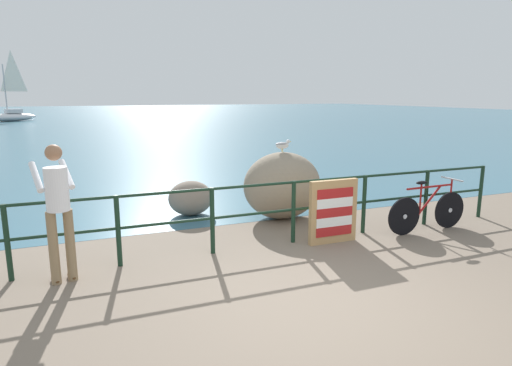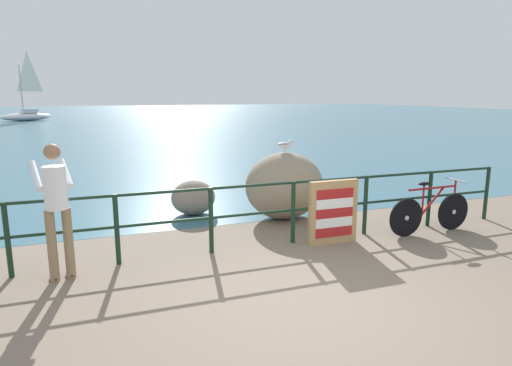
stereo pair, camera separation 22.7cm
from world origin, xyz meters
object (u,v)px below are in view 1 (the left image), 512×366
at_px(bicycle, 428,210).
at_px(person_at_railing, 58,207).
at_px(breakwater_boulder_main, 282,185).
at_px(breakwater_boulder_left, 191,198).
at_px(folded_deckchair_stack, 333,212).
at_px(seagull, 283,145).
at_px(sailboat, 11,113).

relative_size(bicycle, person_at_railing, 0.96).
xyz_separation_m(breakwater_boulder_main, breakwater_boulder_left, (-1.60, 0.87, -0.30)).
distance_m(folded_deckchair_stack, seagull, 1.91).
bearing_deg(seagull, sailboat, 103.56).
distance_m(bicycle, seagull, 2.86).
height_order(person_at_railing, folded_deckchair_stack, person_at_railing).
height_order(folded_deckchair_stack, seagull, seagull).
bearing_deg(breakwater_boulder_left, person_at_railing, -132.03).
bearing_deg(person_at_railing, bicycle, -104.53).
relative_size(breakwater_boulder_left, sailboat, 0.14).
relative_size(folded_deckchair_stack, breakwater_boulder_left, 1.18).
xyz_separation_m(bicycle, breakwater_boulder_main, (-2.01, 1.73, 0.26)).
distance_m(breakwater_boulder_left, seagull, 2.12).
bearing_deg(sailboat, seagull, 77.27).
height_order(person_at_railing, breakwater_boulder_main, person_at_railing).
relative_size(seagull, sailboat, 0.05).
xyz_separation_m(folded_deckchair_stack, breakwater_boulder_main, (-0.14, 1.63, 0.13)).
xyz_separation_m(breakwater_boulder_main, sailboat, (-9.04, 37.26, 0.06)).
distance_m(person_at_railing, seagull, 4.28).
relative_size(folded_deckchair_stack, breakwater_boulder_main, 0.68).
bearing_deg(breakwater_boulder_left, sailboat, 101.56).
xyz_separation_m(person_at_railing, seagull, (3.90, 1.70, 0.44)).
height_order(bicycle, breakwater_boulder_left, bicycle).
xyz_separation_m(person_at_railing, sailboat, (-5.16, 38.92, -0.28)).
relative_size(bicycle, seagull, 5.07).
distance_m(bicycle, person_at_railing, 5.92).
relative_size(folded_deckchair_stack, sailboat, 0.17).
bearing_deg(seagull, breakwater_boulder_main, -110.16).
bearing_deg(breakwater_boulder_left, folded_deckchair_stack, -55.20).
height_order(bicycle, seagull, seagull).
xyz_separation_m(person_at_railing, folded_deckchair_stack, (4.02, 0.03, -0.47)).
relative_size(bicycle, breakwater_boulder_left, 1.93).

